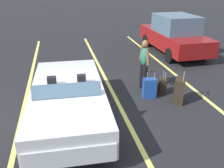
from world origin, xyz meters
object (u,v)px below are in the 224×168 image
(suitcase_large_black, at_px, (179,91))
(traveler_person, at_px, (144,62))
(convertible_car, at_px, (68,104))
(suitcase_small_carryon, at_px, (162,86))
(parked_sedan_near, at_px, (174,35))
(suitcase_medium_bright, at_px, (149,88))

(suitcase_large_black, xyz_separation_m, traveler_person, (-1.11, -0.72, 0.56))
(convertible_car, xyz_separation_m, suitcase_small_carryon, (-1.15, 2.98, -0.34))
(suitcase_large_black, relative_size, parked_sedan_near, 0.23)
(convertible_car, distance_m, suitcase_large_black, 3.28)
(suitcase_large_black, bearing_deg, convertible_car, 38.72)
(suitcase_small_carryon, bearing_deg, parked_sedan_near, -112.56)
(suitcase_large_black, relative_size, traveler_person, 0.64)
(convertible_car, xyz_separation_m, traveler_person, (-1.62, 2.51, 0.34))
(suitcase_small_carryon, bearing_deg, suitcase_large_black, 118.63)
(suitcase_large_black, distance_m, suitcase_medium_bright, 0.88)
(convertible_car, xyz_separation_m, parked_sedan_near, (-5.33, 5.35, 0.30))
(suitcase_medium_bright, distance_m, suitcase_small_carryon, 0.52)
(convertible_car, relative_size, parked_sedan_near, 0.93)
(convertible_car, bearing_deg, suitcase_medium_bright, 113.82)
(suitcase_large_black, height_order, traveler_person, traveler_person)
(convertible_car, height_order, traveler_person, traveler_person)
(suitcase_small_carryon, relative_size, parked_sedan_near, 0.17)
(convertible_car, height_order, suitcase_large_black, convertible_car)
(convertible_car, relative_size, suitcase_medium_bright, 4.74)
(suitcase_medium_bright, distance_m, parked_sedan_near, 5.24)
(suitcase_large_black, bearing_deg, parked_sedan_near, -83.94)
(suitcase_medium_bright, bearing_deg, convertible_car, 116.94)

